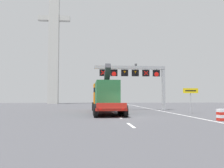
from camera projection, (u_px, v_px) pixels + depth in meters
The scene contains 8 objects.
ground at pixel (124, 117), 20.71m from camera, with size 112.00×112.00×0.00m, color #4C4C51.
lane_markings at pixel (108, 109), 35.58m from camera, with size 0.20×44.58×0.01m.
edge_line_right at pixel (155, 110), 33.18m from camera, with size 0.20×63.00×0.01m, color silver.
overhead_lane_gantry at pixel (138, 74), 32.35m from camera, with size 10.26×0.90×6.55m.
heavy_haul_truck_red at pixel (105, 96), 27.95m from camera, with size 3.20×14.10×5.30m.
exit_sign_yellow at pixel (191, 94), 25.84m from camera, with size 1.74×0.15×2.83m.
crash_barrier_striped at pixel (224, 115), 17.68m from camera, with size 1.03×0.57×0.90m.
bridge_pylon_distant at pixel (54, 33), 65.82m from camera, with size 9.00×2.00×39.51m.
Camera 1 is at (-2.93, -20.67, 1.79)m, focal length 36.83 mm.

